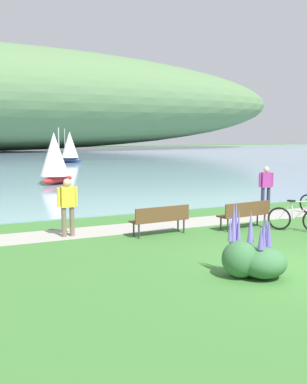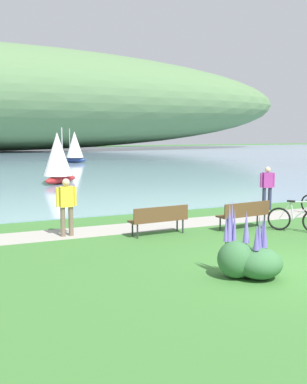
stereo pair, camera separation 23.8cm
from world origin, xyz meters
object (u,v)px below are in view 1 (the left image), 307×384
Objects in this scene: park_bench_further_along at (245,213)px; bicycle_beside_path at (297,219)px; park_bench_near_camera at (160,218)px; sailboat_toward_hillside at (69,147)px; sailboat_mid_bay at (55,158)px; person_on_the_grass at (68,204)px; person_at_shoreline at (266,185)px.

park_bench_further_along is 1.33× the size of bicycle_beside_path.
sailboat_toward_hillside is at bearing 79.95° from park_bench_near_camera.
sailboat_toward_hillside is at bearing 84.65° from park_bench_further_along.
sailboat_mid_bay reaches higher than bicycle_beside_path.
person_on_the_grass is 14.05m from sailboat_mid_bay.
park_bench_near_camera is 2.82m from park_bench_further_along.
sailboat_mid_bay reaches higher than person_on_the_grass.
person_on_the_grass is 0.50× the size of sailboat_toward_hillside.
park_bench_near_camera is 0.53× the size of sailboat_toward_hillside.
person_at_shoreline reaches higher than bicycle_beside_path.
bicycle_beside_path is at bearing -37.07° from park_bench_further_along.
sailboat_mid_bay is (2.74, 13.77, 0.62)m from person_on_the_grass.
bicycle_beside_path is at bearing -115.16° from person_at_shoreline.
sailboat_toward_hillside is at bearing 89.64° from person_at_shoreline.
person_at_shoreline is at bearing -90.36° from sailboat_toward_hillside.
person_on_the_grass is at bearing 159.55° from park_bench_near_camera.
bicycle_beside_path is (1.26, -0.95, -0.12)m from park_bench_further_along.
sailboat_mid_bay is at bearing 103.57° from bicycle_beside_path.
sailboat_toward_hillside is (1.94, 35.11, 1.26)m from bicycle_beside_path.
person_at_shoreline is at bearing 64.84° from bicycle_beside_path.
sailboat_toward_hillside reaches higher than person_at_shoreline.
person_at_shoreline is at bearing 42.65° from park_bench_further_along.
park_bench_further_along is at bearing 142.93° from bicycle_beside_path.
park_bench_further_along is 1.58m from bicycle_beside_path.
park_bench_further_along is at bearing -6.61° from park_bench_near_camera.
park_bench_near_camera is at bearing 162.58° from bicycle_beside_path.
bicycle_beside_path is 0.42× the size of sailboat_mid_bay.
person_on_the_grass is at bearing -101.25° from sailboat_mid_bay.
person_on_the_grass reaches higher than park_bench_near_camera.
park_bench_further_along is at bearing -13.40° from person_on_the_grass.
park_bench_further_along is (2.80, -0.32, 0.00)m from park_bench_near_camera.
bicycle_beside_path is at bearing -93.17° from sailboat_toward_hillside.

